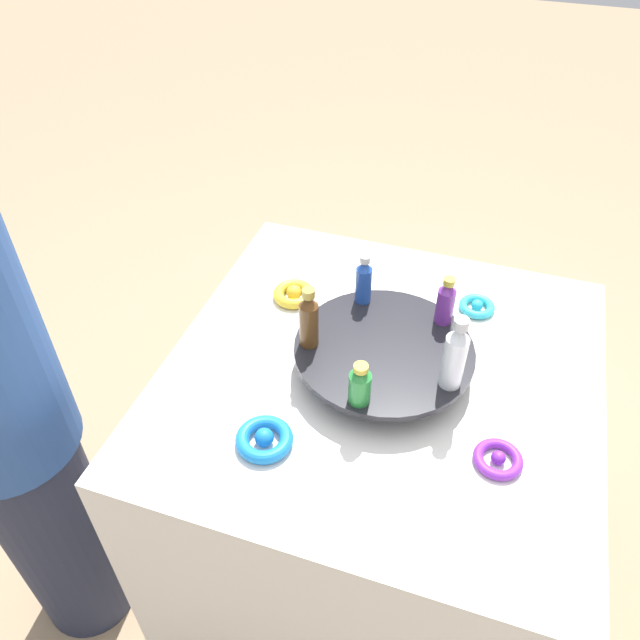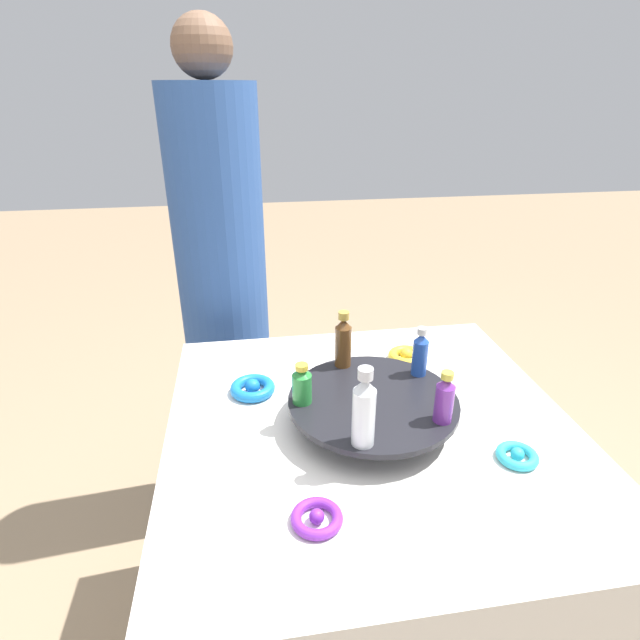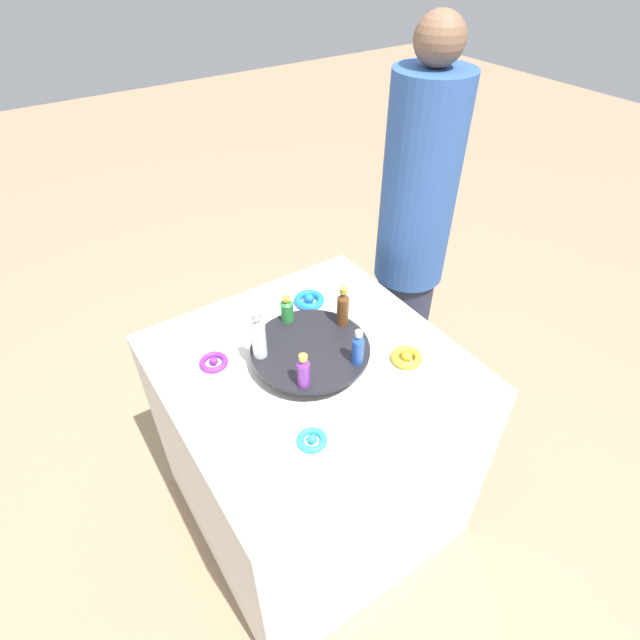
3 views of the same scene
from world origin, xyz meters
The scene contains 12 objects.
ground_plane centered at (0.00, 0.00, 0.00)m, with size 12.00×12.00×0.00m, color #997F60.
party_table centered at (0.00, 0.00, 0.40)m, with size 0.84×0.84×0.80m.
display_stand centered at (0.00, 0.00, 0.84)m, with size 0.35×0.35×0.06m.
bottle_brown centered at (0.14, 0.04, 0.92)m, with size 0.04×0.04×0.13m.
bottle_green centered at (0.01, 0.14, 0.90)m, with size 0.04×0.04×0.09m.
bottle_clear centered at (-0.13, 0.05, 0.93)m, with size 0.04×0.04×0.15m.
bottle_purple centered at (-0.09, -0.11, 0.91)m, with size 0.04×0.04×0.11m.
bottle_blue centered at (0.08, -0.12, 0.91)m, with size 0.03×0.03×0.11m.
ribbon_bow_gold centered at (0.24, -0.15, 0.81)m, with size 0.09×0.09×0.03m.
ribbon_bow_blue centered at (0.15, 0.24, 0.81)m, with size 0.10×0.10×0.03m.
ribbon_bow_purple centered at (-0.24, 0.15, 0.81)m, with size 0.08×0.08×0.03m.
ribbon_bow_teal centered at (-0.15, -0.24, 0.81)m, with size 0.08×0.08×0.03m.
Camera 1 is at (-0.15, 0.85, 1.69)m, focal length 35.00 mm.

